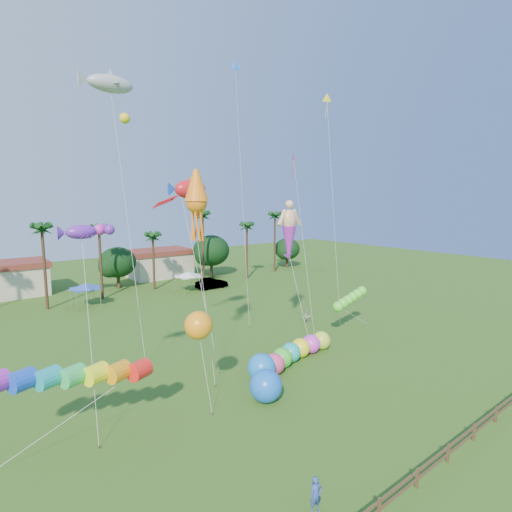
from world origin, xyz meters
TOP-DOWN VIEW (x-y plane):
  - ground at (0.00, 0.00)m, footprint 160.00×160.00m
  - tree_line at (3.57, 44.00)m, footprint 69.46×8.91m
  - buildings_row at (-3.09, 50.00)m, footprint 35.00×7.00m
  - tent_row at (-6.00, 36.33)m, footprint 31.00×4.00m
  - fence at (0.00, -6.00)m, footprint 36.12×0.12m
  - car_b at (12.07, 36.11)m, footprint 4.95×1.75m
  - spectator_a at (-7.80, -4.03)m, footprint 0.65×0.48m
  - spectator_b at (11.00, 14.83)m, footprint 0.97×0.93m
  - caterpillar_inflatable at (1.92, 8.06)m, footprint 10.38×3.70m
  - blue_ball at (-3.39, 4.67)m, footprint 2.21×2.21m
  - rainbow_tube at (-13.23, 6.79)m, footprint 9.71×2.75m
  - green_worm at (10.06, 9.87)m, footprint 8.66×2.06m
  - orange_ball_kite at (-7.38, 6.49)m, footprint 2.34×2.34m
  - merman_kite at (6.80, 13.45)m, footprint 2.63×5.51m
  - fish_kite at (-2.42, 16.03)m, footprint 4.54×6.88m
  - shark_kite at (-6.72, 22.12)m, footprint 5.68×8.47m
  - squid_kite at (-4.36, 11.66)m, footprint 2.03×4.21m
  - lobster_kite at (-13.04, 10.14)m, footprint 3.39×4.95m
  - delta_kite_red at (9.00, 15.24)m, footprint 1.21×4.11m
  - delta_kite_yellow at (13.70, 15.14)m, footprint 1.13×3.44m
  - delta_kite_blue at (6.95, 22.38)m, footprint 2.47×5.25m

SIDE VIEW (x-z plane):
  - ground at x=0.00m, z-range 0.00..0.00m
  - fence at x=0.00m, z-range 0.11..1.11m
  - spectator_b at x=11.00m, z-range 0.00..1.58m
  - spectator_a at x=-7.80m, z-range 0.00..1.62m
  - car_b at x=12.07m, z-range 0.00..1.63m
  - caterpillar_inflatable at x=1.92m, z-range -0.17..1.94m
  - blue_ball at x=-3.39m, z-range 0.00..2.21m
  - buildings_row at x=-3.09m, z-range 0.00..4.00m
  - tent_row at x=-6.00m, z-range 2.45..3.05m
  - green_worm at x=10.06m, z-range 1.26..5.02m
  - rainbow_tube at x=-13.23m, z-range 1.55..5.76m
  - tree_line at x=3.57m, z-range -1.22..9.78m
  - orange_ball_kite at x=-7.38m, z-range 2.37..8.93m
  - merman_kite at x=6.80m, z-range 3.71..16.61m
  - lobster_kite at x=-13.04m, z-range 5.47..17.67m
  - squid_kite at x=-4.36m, z-range 5.33..21.14m
  - fish_kite at x=-2.42m, z-range 6.70..21.93m
  - delta_kite_red at x=9.00m, z-range 8.29..26.65m
  - delta_kite_yellow at x=13.70m, z-range 11.14..35.72m
  - shark_kite at x=-6.72m, z-range 11.27..35.76m
  - delta_kite_blue at x=6.95m, z-range 13.01..41.37m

